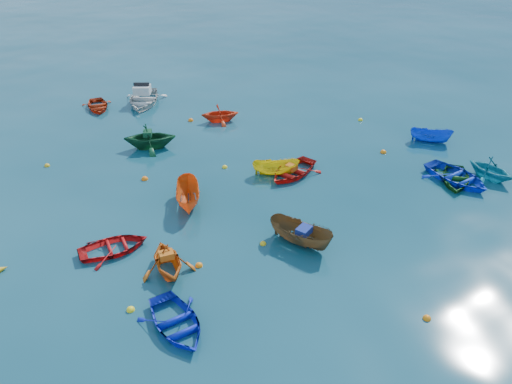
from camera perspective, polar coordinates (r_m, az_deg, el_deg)
ground at (r=22.33m, az=6.22°, el=-6.73°), size 160.00×160.00×0.00m
dinghy_blue_sw at (r=19.09m, az=-9.03°, el=-15.02°), size 2.46×3.33×0.67m
sampan_brown_mid at (r=22.72m, az=5.09°, el=-5.90°), size 2.47×3.37×1.22m
dinghy_blue_se at (r=29.47m, az=21.84°, el=1.17°), size 2.98×3.95×0.78m
dinghy_orange_w at (r=21.45m, az=-9.96°, el=-8.94°), size 2.57×2.89×1.39m
sampan_yellow_mid at (r=28.03m, az=2.26°, el=2.02°), size 2.79×2.14×1.02m
dinghy_green_e at (r=29.36m, az=21.72°, el=1.07°), size 3.72×3.70×0.63m
dinghy_cyan_se at (r=30.50m, az=25.03°, el=1.44°), size 2.58×2.88×1.37m
dinghy_red_nw at (r=23.09m, az=-15.86°, el=-6.47°), size 3.14×2.33×0.63m
sampan_orange_n at (r=25.55m, az=-7.65°, el=-1.42°), size 2.28×3.40×1.23m
dinghy_green_n at (r=31.70m, az=-11.91°, el=4.98°), size 3.90×3.66×1.65m
dinghy_red_ne at (r=28.08m, az=4.15°, el=2.02°), size 4.09×3.56×0.71m
sampan_blue_far at (r=33.65m, az=19.24°, el=5.45°), size 2.54×2.49×1.00m
dinghy_red_far at (r=38.70m, az=-17.60°, el=9.08°), size 2.52×3.27×0.63m
dinghy_orange_far at (r=34.87m, az=-4.11°, el=8.07°), size 3.09×2.87×1.34m
motorboat_white at (r=38.81m, az=-12.70°, el=9.85°), size 4.86×5.38×1.52m
tarp_blue_a at (r=22.20m, az=5.51°, el=-4.43°), size 0.85×0.77×0.33m
tarp_orange_a at (r=20.96m, az=-10.20°, el=-7.10°), size 0.64×0.51×0.29m
tarp_green_b at (r=31.30m, az=-12.29°, el=6.59°), size 0.71×0.80×0.32m
tarp_orange_b at (r=27.77m, az=4.07°, el=2.84°), size 0.63×0.71×0.28m
buoy_or_a at (r=21.54m, az=-6.53°, el=-8.39°), size 0.33×0.33×0.33m
buoy_ye_a at (r=22.61m, az=0.81°, el=-5.97°), size 0.29×0.29×0.29m
buoy_or_b at (r=20.19m, az=18.93°, el=-13.54°), size 0.31×0.31×0.31m
buoy_ye_b at (r=20.05m, az=-14.13°, el=-12.96°), size 0.32×0.32×0.32m
buoy_or_c at (r=28.19m, az=-12.59°, el=1.41°), size 0.37×0.37×0.37m
buoy_ye_c at (r=28.77m, az=-3.59°, el=2.80°), size 0.31×0.31×0.31m
buoy_or_d at (r=31.38m, az=14.34°, el=4.38°), size 0.38×0.38×0.38m
buoy_ye_d at (r=31.30m, az=-22.76°, el=2.74°), size 0.32×0.32×0.32m
buoy_or_e at (r=35.13m, az=-7.47°, el=8.07°), size 0.37×0.37×0.37m
buoy_ye_e at (r=35.66m, az=11.84°, el=8.02°), size 0.33×0.33×0.33m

